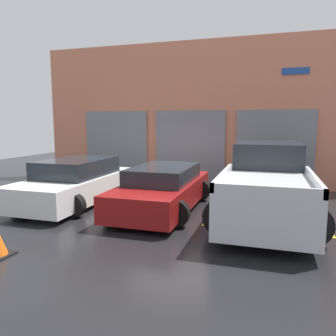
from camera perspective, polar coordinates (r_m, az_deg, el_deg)
ground_plane at (r=10.13m, az=0.91°, el=-5.77°), size 28.00×28.00×0.00m
shophouse_building at (r=13.03m, az=5.01°, el=9.13°), size 12.81×0.68×5.46m
pickup_truck at (r=8.86m, az=16.85°, el=-2.41°), size 2.56×5.44×1.83m
sedan_white at (r=10.22m, az=-15.67°, el=-2.40°), size 2.24×4.45×1.31m
sedan_side at (r=9.05m, az=-0.89°, el=-3.66°), size 2.18×4.40×1.21m
parking_stripe_far_left at (r=11.12m, az=-21.61°, el=-5.07°), size 0.12×2.20×0.01m
parking_stripe_left at (r=9.67m, az=-8.73°, el=-6.51°), size 0.12×2.20×0.01m
parking_stripe_centre at (r=8.85m, az=7.62°, el=-7.84°), size 0.12×2.20×0.01m
parking_stripe_right at (r=8.84m, az=25.62°, el=-8.58°), size 0.12×2.20×0.01m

